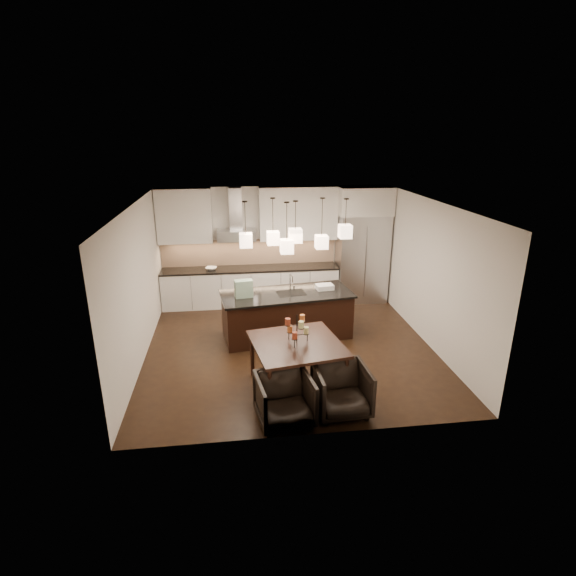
{
  "coord_description": "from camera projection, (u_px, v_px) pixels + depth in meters",
  "views": [
    {
      "loc": [
        -1.05,
        -7.92,
        4.01
      ],
      "look_at": [
        0.0,
        0.2,
        1.15
      ],
      "focal_mm": 28.0,
      "sensor_mm": 36.0,
      "label": 1
    }
  ],
  "objects": [
    {
      "name": "wall_left",
      "position": [
        137.0,
        285.0,
        8.07
      ],
      "size": [
        0.02,
        5.5,
        2.8
      ],
      "primitive_type": "cube",
      "color": "silver",
      "rests_on": "ground"
    },
    {
      "name": "pendant_b",
      "position": [
        273.0,
        238.0,
        8.94
      ],
      "size": [
        0.24,
        0.24,
        0.26
      ],
      "primitive_type": "cube",
      "color": "#FFD7B4",
      "rests_on": "ceiling"
    },
    {
      "name": "hood_chimney",
      "position": [
        235.0,
        209.0,
        10.41
      ],
      "size": [
        0.3,
        0.28,
        0.96
      ],
      "primitive_type": "cube",
      "color": "#B7B7BA",
      "rests_on": "hood_canopy"
    },
    {
      "name": "pendant_c",
      "position": [
        295.0,
        236.0,
        8.53
      ],
      "size": [
        0.24,
        0.24,
        0.26
      ],
      "primitive_type": "cube",
      "color": "#FFD7B4",
      "rests_on": "ceiling"
    },
    {
      "name": "countertop",
      "position": [
        250.0,
        269.0,
        10.77
      ],
      "size": [
        4.21,
        0.66,
        0.04
      ],
      "primitive_type": "cube",
      "color": "black",
      "rests_on": "lower_cabinets"
    },
    {
      "name": "wall_right",
      "position": [
        430.0,
        273.0,
        8.74
      ],
      "size": [
        0.02,
        5.5,
        2.8
      ],
      "primitive_type": "cube",
      "color": "silver",
      "rests_on": "ground"
    },
    {
      "name": "pendant_e",
      "position": [
        345.0,
        231.0,
        8.8
      ],
      "size": [
        0.24,
        0.24,
        0.26
      ],
      "primitive_type": "cube",
      "color": "#FFD7B4",
      "rests_on": "ceiling"
    },
    {
      "name": "upper_cab_right",
      "position": [
        298.0,
        213.0,
        10.62
      ],
      "size": [
        1.85,
        0.35,
        1.25
      ],
      "primitive_type": "cube",
      "color": "silver",
      "rests_on": "wall_back"
    },
    {
      "name": "lower_cabinets",
      "position": [
        251.0,
        287.0,
        10.92
      ],
      "size": [
        4.21,
        0.62,
        0.88
      ],
      "primitive_type": "cube",
      "color": "silver",
      "rests_on": "floor"
    },
    {
      "name": "fruit_bowl",
      "position": [
        211.0,
        269.0,
        10.59
      ],
      "size": [
        0.3,
        0.3,
        0.06
      ],
      "primitive_type": "imported",
      "rotation": [
        0.0,
        0.0,
        -0.19
      ],
      "color": "silver",
      "rests_on": "countertop"
    },
    {
      "name": "candle_d",
      "position": [
        302.0,
        318.0,
        7.16
      ],
      "size": [
        0.1,
        0.1,
        0.11
      ],
      "primitive_type": "cylinder",
      "rotation": [
        0.0,
        0.0,
        0.16
      ],
      "color": "#D16B30",
      "rests_on": "candelabra"
    },
    {
      "name": "pendant_a",
      "position": [
        246.0,
        240.0,
        8.51
      ],
      "size": [
        0.24,
        0.24,
        0.26
      ],
      "primitive_type": "cube",
      "color": "#FFD7B4",
      "rests_on": "ceiling"
    },
    {
      "name": "fridge_panel",
      "position": [
        365.0,
        201.0,
        10.53
      ],
      "size": [
        1.26,
        0.72,
        0.65
      ],
      "primitive_type": "cube",
      "color": "silver",
      "rests_on": "refrigerator"
    },
    {
      "name": "upper_cab_left",
      "position": [
        184.0,
        216.0,
        10.3
      ],
      "size": [
        1.25,
        0.35,
        1.25
      ],
      "primitive_type": "cube",
      "color": "silver",
      "rests_on": "wall_back"
    },
    {
      "name": "hood_canopy",
      "position": [
        236.0,
        235.0,
        10.51
      ],
      "size": [
        0.9,
        0.52,
        0.24
      ],
      "primitive_type": "cube",
      "color": "#B7B7BA",
      "rests_on": "wall_back"
    },
    {
      "name": "pendant_d",
      "position": [
        321.0,
        242.0,
        8.97
      ],
      "size": [
        0.24,
        0.24,
        0.26
      ],
      "primitive_type": "cube",
      "color": "#FFD7B4",
      "rests_on": "ceiling"
    },
    {
      "name": "armchair_right",
      "position": [
        342.0,
        390.0,
        6.69
      ],
      "size": [
        0.83,
        0.85,
        0.74
      ],
      "primitive_type": "imported",
      "rotation": [
        0.0,
        0.0,
        0.05
      ],
      "color": "black",
      "rests_on": "floor"
    },
    {
      "name": "island_top",
      "position": [
        287.0,
        294.0,
        9.04
      ],
      "size": [
        2.74,
        1.42,
        0.04
      ],
      "primitive_type": "cube",
      "rotation": [
        0.0,
        0.0,
        0.13
      ],
      "color": "black",
      "rests_on": "island_body"
    },
    {
      "name": "candle_a",
      "position": [
        306.0,
        330.0,
        7.14
      ],
      "size": [
        0.1,
        0.1,
        0.11
      ],
      "primitive_type": "cylinder",
      "rotation": [
        0.0,
        0.0,
        0.16
      ],
      "color": "#E2DE8A",
      "rests_on": "candelabra"
    },
    {
      "name": "floor",
      "position": [
        289.0,
        347.0,
        8.87
      ],
      "size": [
        5.5,
        5.5,
        0.02
      ],
      "primitive_type": "cube",
      "color": "black",
      "rests_on": "ground"
    },
    {
      "name": "candelabra",
      "position": [
        297.0,
        329.0,
        7.08
      ],
      "size": [
        0.45,
        0.45,
        0.48
      ],
      "primitive_type": null,
      "rotation": [
        0.0,
        0.0,
        0.16
      ],
      "color": "black",
      "rests_on": "dining_table"
    },
    {
      "name": "candle_c",
      "position": [
        295.0,
        335.0,
        6.96
      ],
      "size": [
        0.1,
        0.1,
        0.11
      ],
      "primitive_type": "cylinder",
      "rotation": [
        0.0,
        0.0,
        0.16
      ],
      "color": "#9C3A22",
      "rests_on": "candelabra"
    },
    {
      "name": "tote_bag",
      "position": [
        244.0,
        289.0,
        8.77
      ],
      "size": [
        0.37,
        0.22,
        0.35
      ],
      "primitive_type": "cube",
      "rotation": [
        0.0,
        0.0,
        0.13
      ],
      "color": "#236030",
      "rests_on": "island_top"
    },
    {
      "name": "armchair_left",
      "position": [
        285.0,
        400.0,
        6.45
      ],
      "size": [
        0.88,
        0.9,
        0.73
      ],
      "primitive_type": "imported",
      "rotation": [
        0.0,
        0.0,
        0.14
      ],
      "color": "black",
      "rests_on": "floor"
    },
    {
      "name": "wall_back",
      "position": [
        275.0,
        244.0,
        10.99
      ],
      "size": [
        5.5,
        0.02,
        2.8
      ],
      "primitive_type": "cube",
      "color": "silver",
      "rests_on": "ground"
    },
    {
      "name": "candle_f",
      "position": [
        301.0,
        325.0,
        6.92
      ],
      "size": [
        0.1,
        0.1,
        0.11
      ],
      "primitive_type": "cylinder",
      "rotation": [
        0.0,
        0.0,
        0.16
      ],
      "color": "#E2DE8A",
      "rests_on": "candelabra"
    },
    {
      "name": "backsplash",
      "position": [
        249.0,
        252.0,
        10.94
      ],
      "size": [
        4.21,
        0.02,
        0.63
      ],
      "primitive_type": "cube",
      "color": "#D6AD8E",
      "rests_on": "countertop"
    },
    {
      "name": "island_body",
      "position": [
        287.0,
        315.0,
        9.2
      ],
      "size": [
        2.65,
        1.33,
        0.89
      ],
      "primitive_type": "cube",
      "rotation": [
        0.0,
        0.0,
        0.13
      ],
      "color": "black",
      "rests_on": "floor"
    },
    {
      "name": "food_container",
      "position": [
        325.0,
        287.0,
        9.24
      ],
      "size": [
        0.37,
        0.28,
        0.1
      ],
      "primitive_type": "cube",
      "rotation": [
        0.0,
        0.0,
        0.13
      ],
      "color": "silver",
      "rests_on": "island_top"
    },
    {
      "name": "candle_b",
      "position": [
        290.0,
        329.0,
        7.2
      ],
      "size": [
        0.1,
        0.1,
        0.11
      ],
      "primitive_type": "cylinder",
      "rotation": [
        0.0,
        0.0,
        0.16
      ],
      "color": "#D16B30",
      "rests_on": "candelabra"
    },
    {
      "name": "faucet",
      "position": [
        290.0,
        282.0,
        9.09
      ],
      "size": [
        0.13,
        0.25,
        0.39
      ],
      "primitive_type": null,
      "rotation": [
        0.0,
        0.0,
        0.13
      ],
      "color": "silver",
      "rests_on": "island_top"
    },
    {
      "name": "dining_table",
      "position": [
        297.0,
        365.0,
        7.3
      ],
      "size": [
        1.58,
        1.58,
        0.82
      ],
      "primitive_type": null,
      "rotation": [
        0.0,
        0.0,
        0.16
      ],
      "color": "black",
      "rests_on": "floor"
    },
    {
      "name": "pendant_f",
      "position": [
        287.0,
        246.0,
        8.44
      ],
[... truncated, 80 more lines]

